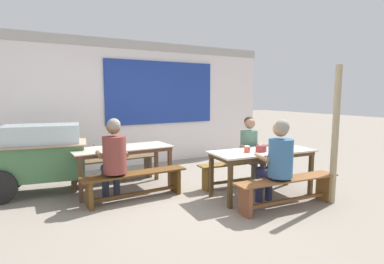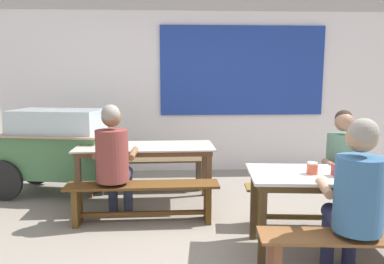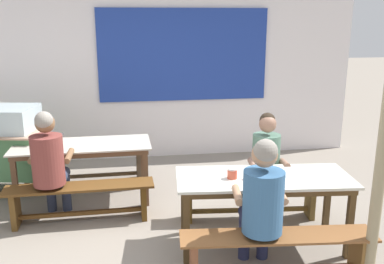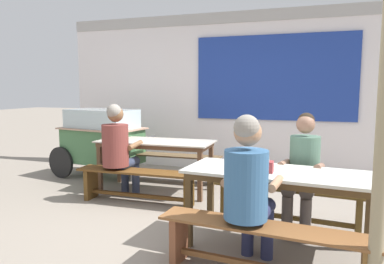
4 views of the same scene
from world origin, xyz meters
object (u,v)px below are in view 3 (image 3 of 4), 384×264
object	(u,v)px
dining_table_far	(82,150)
person_left_back_turned	(49,160)
bench_near_back	(250,195)
person_near_front	(262,200)
person_right_near_table	(267,163)
bench_far_back	(88,163)
tissue_box	(256,175)
condiment_jar	(232,173)
bench_far_front	(80,197)
bench_near_front	(277,250)
wooden_support_post	(380,172)
dining_table_near	(264,184)

from	to	relation	value
dining_table_far	person_left_back_turned	world-z (taller)	person_left_back_turned
bench_near_back	person_near_front	bearing A→B (deg)	-102.23
person_right_near_table	person_left_back_turned	size ratio (longest dim) A/B	0.96
dining_table_far	bench_far_back	bearing A→B (deg)	91.07
tissue_box	condiment_jar	world-z (taller)	tissue_box
bench_far_back	bench_far_front	world-z (taller)	same
bench_far_back	person_near_front	bearing A→B (deg)	-56.23
dining_table_far	bench_near_front	bearing A→B (deg)	-47.82
bench_near_back	bench_near_front	size ratio (longest dim) A/B	0.97
condiment_jar	wooden_support_post	distance (m)	1.33
bench_far_front	person_near_front	size ratio (longest dim) A/B	1.27
tissue_box	wooden_support_post	world-z (taller)	wooden_support_post
bench_far_back	person_right_near_table	world-z (taller)	person_right_near_table
bench_near_back	wooden_support_post	size ratio (longest dim) A/B	0.80
bench_far_front	bench_near_back	world-z (taller)	same
bench_near_back	bench_near_front	distance (m)	1.21
bench_near_back	condiment_jar	size ratio (longest dim) A/B	16.10
bench_far_back	bench_near_front	bearing A→B (deg)	-54.94
dining_table_far	wooden_support_post	size ratio (longest dim) A/B	0.81
dining_table_far	person_near_front	world-z (taller)	person_near_front
dining_table_near	person_near_front	world-z (taller)	person_near_front
dining_table_near	person_right_near_table	world-z (taller)	person_right_near_table
dining_table_far	bench_near_back	size ratio (longest dim) A/B	1.01
bench_far_front	condiment_jar	xyz separation A→B (m)	(1.56, -0.82, 0.50)
person_near_front	tissue_box	world-z (taller)	person_near_front
person_near_front	bench_far_back	bearing A→B (deg)	123.77
person_right_near_table	wooden_support_post	bearing A→B (deg)	-68.64
dining_table_far	person_near_front	bearing A→B (deg)	-48.96
bench_near_front	condiment_jar	size ratio (longest dim) A/B	16.63
dining_table_near	bench_far_back	bearing A→B (deg)	133.14
bench_near_front	bench_near_back	bearing A→B (deg)	84.92
person_right_near_table	tissue_box	distance (m)	0.68
tissue_box	dining_table_far	bearing A→B (deg)	139.87
dining_table_far	wooden_support_post	world-z (taller)	wooden_support_post
bench_near_back	tissue_box	distance (m)	0.87
bench_near_back	tissue_box	xyz separation A→B (m)	(-0.16, -0.69, 0.51)
person_left_back_turned	condiment_jar	world-z (taller)	person_left_back_turned
dining_table_far	person_left_back_turned	xyz separation A→B (m)	(-0.30, -0.55, 0.07)
bench_far_front	tissue_box	distance (m)	2.05
bench_far_front	person_left_back_turned	size ratio (longest dim) A/B	1.27
person_left_back_turned	bench_far_front	bearing A→B (deg)	-9.71
person_left_back_turned	wooden_support_post	distance (m)	3.37
dining_table_near	person_left_back_turned	size ratio (longest dim) A/B	1.36
tissue_box	condiment_jar	xyz separation A→B (m)	(-0.22, 0.08, -0.00)
bench_far_front	person_left_back_turned	world-z (taller)	person_left_back_turned
person_left_back_turned	bench_far_back	bearing A→B (deg)	75.89
condiment_jar	dining_table_far	bearing A→B (deg)	137.71
bench_far_back	person_right_near_table	xyz separation A→B (m)	(2.11, -1.51, 0.41)
person_near_front	tissue_box	bearing A→B (deg)	79.06
bench_near_front	person_near_front	bearing A→B (deg)	151.30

